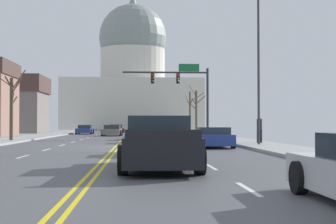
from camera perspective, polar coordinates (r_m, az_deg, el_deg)
ground at (r=29.15m, az=-5.86°, el=-3.94°), size 20.00×180.00×0.20m
signal_gantry at (r=45.38m, az=1.80°, el=3.15°), size 7.91×0.41×6.68m
street_lamp_right at (r=29.28m, az=9.90°, el=6.40°), size 2.26×0.24×8.80m
capitol_building at (r=111.28m, az=-4.10°, el=3.84°), size 29.98×19.16×30.53m
sedan_near_00 at (r=41.18m, az=-2.74°, el=-2.39°), size 2.07×4.64×1.21m
sedan_near_01 at (r=34.25m, az=-2.22°, el=-2.65°), size 2.03×4.62×1.19m
sedan_near_02 at (r=28.04m, az=5.14°, el=-2.96°), size 2.15×4.47×1.14m
sedan_near_03 at (r=21.82m, az=-1.78°, el=-3.51°), size 2.04×4.32×1.10m
pickup_truck_near_04 at (r=14.96m, az=-1.04°, el=-3.78°), size 2.34×5.70×1.60m
sedan_oncoming_00 at (r=53.53m, az=-6.46°, el=-2.15°), size 2.20×4.46×1.18m
sedan_oncoming_01 at (r=62.35m, az=-9.57°, el=-2.03°), size 2.03×4.42×1.14m
sedan_oncoming_02 at (r=70.06m, az=-5.97°, el=-1.95°), size 2.19×4.43×1.18m
bare_tree_00 at (r=73.66m, az=2.56°, el=0.19°), size 1.43×2.03×5.96m
bare_tree_01 at (r=37.61m, az=-17.58°, el=0.82°), size 1.98×1.49×5.14m
bare_tree_02 at (r=59.83m, az=3.29°, el=0.27°), size 2.29×1.71×5.75m
pedestrian_00 at (r=31.72m, az=10.51°, el=-1.77°), size 0.35×0.34×1.72m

